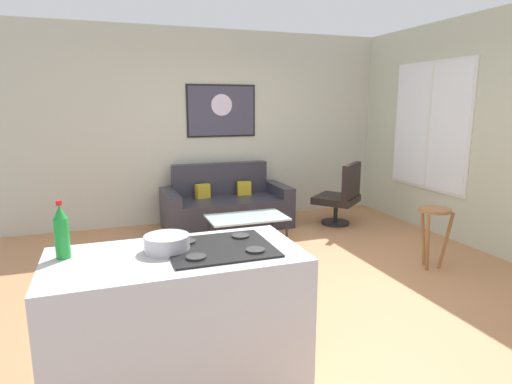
# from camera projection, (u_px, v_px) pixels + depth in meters

# --- Properties ---
(ground) EXTENTS (6.40, 6.40, 0.04)m
(ground) POSITION_uv_depth(u_px,v_px,m) (278.00, 277.00, 4.46)
(ground) COLOR #B67C51
(back_wall) EXTENTS (6.40, 0.05, 2.80)m
(back_wall) POSITION_uv_depth(u_px,v_px,m) (217.00, 127.00, 6.41)
(back_wall) COLOR beige
(back_wall) RESTS_ON ground
(right_wall) EXTENTS (0.05, 6.40, 2.80)m
(right_wall) POSITION_uv_depth(u_px,v_px,m) (466.00, 132.00, 5.31)
(right_wall) COLOR beige
(right_wall) RESTS_ON ground
(couch) EXTENTS (1.80, 0.86, 0.89)m
(couch) POSITION_uv_depth(u_px,v_px,m) (226.00, 207.00, 6.18)
(couch) COLOR #2F2D37
(couch) RESTS_ON ground
(coffee_table) EXTENTS (0.95, 0.56, 0.40)m
(coffee_table) POSITION_uv_depth(u_px,v_px,m) (247.00, 219.00, 5.23)
(coffee_table) COLOR silver
(coffee_table) RESTS_ON ground
(armchair) EXTENTS (0.81, 0.81, 0.91)m
(armchair) POSITION_uv_depth(u_px,v_px,m) (341.00, 195.00, 6.22)
(armchair) COLOR black
(armchair) RESTS_ON ground
(bar_stool) EXTENTS (0.38, 0.37, 0.66)m
(bar_stool) POSITION_uv_depth(u_px,v_px,m) (434.00, 222.00, 4.56)
(bar_stool) COLOR #965F37
(bar_stool) RESTS_ON ground
(kitchen_counter) EXTENTS (1.42, 0.71, 0.94)m
(kitchen_counter) POSITION_uv_depth(u_px,v_px,m) (179.00, 328.00, 2.51)
(kitchen_counter) COLOR silver
(kitchen_counter) RESTS_ON ground
(soda_bottle) EXTENTS (0.08, 0.08, 0.32)m
(soda_bottle) POSITION_uv_depth(u_px,v_px,m) (62.00, 232.00, 2.32)
(soda_bottle) COLOR green
(soda_bottle) RESTS_ON kitchen_counter
(mixing_bowl) EXTENTS (0.26, 0.26, 0.09)m
(mixing_bowl) POSITION_uv_depth(u_px,v_px,m) (167.00, 243.00, 2.45)
(mixing_bowl) COLOR silver
(mixing_bowl) RESTS_ON kitchen_counter
(wall_painting) EXTENTS (1.04, 0.03, 0.77)m
(wall_painting) POSITION_uv_depth(u_px,v_px,m) (222.00, 111.00, 6.34)
(wall_painting) COLOR black
(window) EXTENTS (0.03, 1.45, 1.74)m
(window) POSITION_uv_depth(u_px,v_px,m) (430.00, 126.00, 5.84)
(window) COLOR silver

